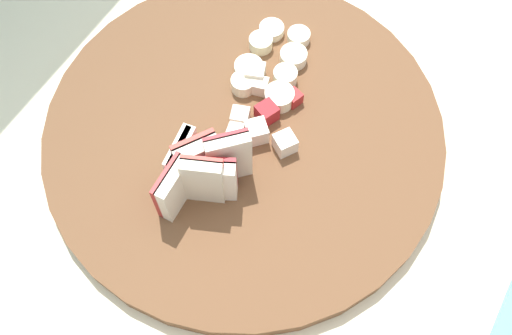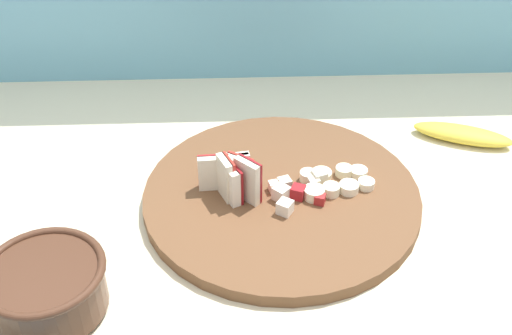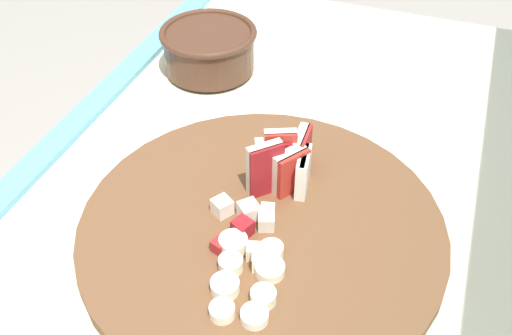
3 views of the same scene
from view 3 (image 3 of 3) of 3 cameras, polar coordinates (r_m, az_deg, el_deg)
name	(u,v)px [view 3 (image 3 of 3)]	position (r m, az deg, el deg)	size (l,w,h in m)	color
cutting_board	(262,229)	(0.63, 0.58, -6.04)	(0.40, 0.40, 0.02)	brown
apple_wedge_fan	(285,163)	(0.65, 2.88, 0.41)	(0.09, 0.07, 0.07)	maroon
apple_dice_pile	(248,227)	(0.61, -0.84, -5.88)	(0.09, 0.09, 0.02)	maroon
banana_slice_rows	(245,275)	(0.57, -1.06, -10.56)	(0.11, 0.08, 0.02)	#F4EAC6
ceramic_bowl	(209,48)	(0.88, -4.66, 11.63)	(0.14, 0.14, 0.07)	#4C2D1E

